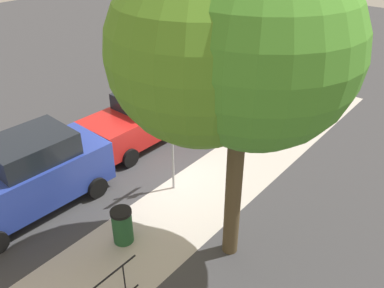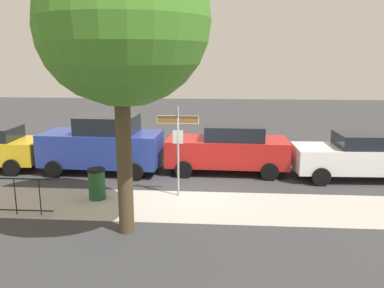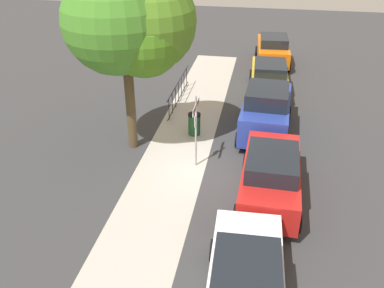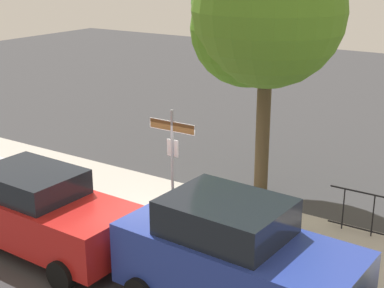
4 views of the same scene
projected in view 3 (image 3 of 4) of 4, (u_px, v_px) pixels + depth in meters
ground_plane at (204, 171)px, 15.88m from camera, size 60.00×60.00×0.00m
sidewalk_strip at (181, 143)px, 17.80m from camera, size 24.00×2.60×0.00m
street_sign at (196, 120)px, 15.31m from camera, size 1.30×0.07×2.88m
shade_tree at (133, 24)px, 15.09m from camera, size 4.37×4.76×7.13m
car_white at (245, 286)px, 9.97m from camera, size 4.74×2.14×1.68m
car_red at (271, 175)px, 13.97m from camera, size 4.63×2.16×1.86m
car_blue at (266, 110)px, 18.06m from camera, size 4.58×2.32×2.19m
car_yellow at (269, 77)px, 22.27m from camera, size 4.61×2.20×1.69m
car_orange at (273, 49)px, 26.34m from camera, size 4.47×2.27×1.80m
iron_fence at (179, 91)px, 21.28m from camera, size 5.00×0.04×1.07m
trash_bin at (194, 124)px, 18.24m from camera, size 0.55×0.55×0.98m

